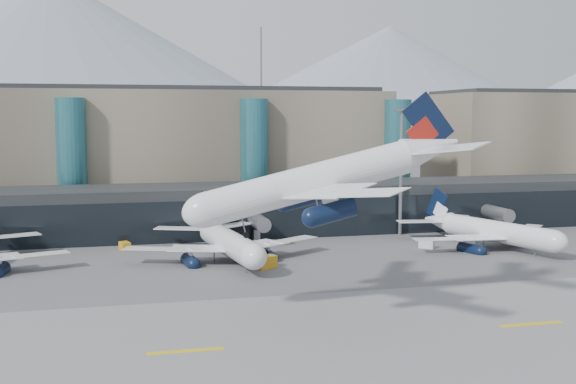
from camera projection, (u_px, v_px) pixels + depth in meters
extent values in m
plane|color=#515154|center=(328.00, 303.00, 93.47)|extent=(900.00, 900.00, 0.00)
cube|color=slate|center=(369.00, 337.00, 78.99)|extent=(400.00, 40.00, 0.04)
cube|color=gold|center=(186.00, 351.00, 74.20)|extent=(8.00, 1.00, 0.02)
cube|color=gold|center=(531.00, 324.00, 83.77)|extent=(8.00, 1.00, 0.02)
cube|color=black|center=(246.00, 209.00, 148.92)|extent=(170.00, 18.00, 10.00)
cube|color=black|center=(254.00, 220.00, 140.44)|extent=(170.00, 0.40, 8.00)
cylinder|color=slate|center=(256.00, 220.00, 138.39)|extent=(2.80, 14.00, 2.80)
cube|color=slate|center=(257.00, 236.00, 138.71)|extent=(1.20, 1.20, 2.40)
cylinder|color=slate|center=(491.00, 212.00, 150.36)|extent=(2.80, 14.00, 2.80)
cube|color=slate|center=(491.00, 226.00, 150.67)|extent=(1.20, 1.20, 2.40)
cube|color=gray|center=(119.00, 154.00, 172.77)|extent=(130.00, 30.00, 30.00)
cube|color=black|center=(117.00, 89.00, 171.14)|extent=(123.50, 28.00, 1.00)
cube|color=gray|center=(559.00, 149.00, 201.50)|extent=(70.00, 30.00, 30.00)
cube|color=black|center=(561.00, 93.00, 199.87)|extent=(66.50, 28.00, 1.00)
cylinder|color=#296974|center=(72.00, 163.00, 155.04)|extent=(6.40, 6.40, 28.00)
cylinder|color=#296974|center=(254.00, 160.00, 164.62)|extent=(6.40, 6.40, 28.00)
cylinder|color=#296974|center=(397.00, 158.00, 172.99)|extent=(6.40, 6.40, 28.00)
cylinder|color=slate|center=(261.00, 60.00, 178.73)|extent=(0.40, 0.40, 16.00)
cone|color=gray|center=(52.00, 65.00, 440.10)|extent=(400.00, 400.00, 110.00)
cone|color=gray|center=(389.00, 89.00, 494.07)|extent=(340.00, 340.00, 85.00)
cylinder|color=slate|center=(401.00, 174.00, 145.66)|extent=(0.70, 0.70, 25.00)
cube|color=slate|center=(402.00, 110.00, 144.32)|extent=(3.00, 1.20, 0.60)
cylinder|color=white|center=(324.00, 168.00, 86.12)|extent=(25.13, 4.44, 4.16)
ellipsoid|color=white|center=(219.00, 169.00, 83.26)|extent=(5.87, 4.22, 4.16)
cone|color=white|center=(448.00, 164.00, 89.78)|extent=(7.21, 4.24, 4.16)
cube|color=white|center=(362.00, 179.00, 77.93)|extent=(12.93, 18.83, 0.21)
cylinder|color=black|center=(344.00, 197.00, 79.91)|extent=(5.04, 2.34, 2.29)
cube|color=white|center=(467.00, 165.00, 84.90)|extent=(7.46, 9.92, 0.17)
cube|color=white|center=(318.00, 168.00, 95.27)|extent=(13.25, 18.79, 0.21)
cylinder|color=black|center=(311.00, 185.00, 93.08)|extent=(5.04, 2.34, 2.29)
cube|color=white|center=(431.00, 160.00, 94.61)|extent=(7.61, 9.89, 0.17)
cube|color=black|center=(451.00, 137.00, 89.51)|extent=(6.21, 0.32, 7.32)
cube|color=maroon|center=(443.00, 147.00, 89.39)|extent=(4.16, 0.34, 4.00)
cylinder|color=slate|center=(251.00, 192.00, 84.40)|extent=(0.17, 0.17, 3.33)
cylinder|color=black|center=(251.00, 204.00, 84.55)|extent=(0.74, 0.27, 0.74)
cylinder|color=black|center=(338.00, 204.00, 84.39)|extent=(0.95, 0.38, 0.95)
cylinder|color=black|center=(326.00, 199.00, 89.21)|extent=(0.95, 0.38, 0.95)
cube|color=white|center=(18.00, 246.00, 113.59)|extent=(17.80, 10.47, 0.20)
cylinder|color=black|center=(3.00, 260.00, 112.25)|extent=(2.77, 4.97, 2.15)
cube|color=white|center=(16.00, 227.00, 126.42)|extent=(9.39, 6.20, 0.16)
cylinder|color=white|center=(226.00, 233.00, 120.90)|extent=(6.98, 24.78, 4.06)
ellipsoid|color=white|center=(249.00, 246.00, 109.54)|extent=(4.71, 6.13, 4.06)
cone|color=white|center=(203.00, 220.00, 135.50)|extent=(4.87, 7.43, 4.06)
cube|color=white|center=(272.00, 233.00, 125.69)|extent=(17.98, 14.29, 0.20)
cylinder|color=black|center=(263.00, 247.00, 123.87)|extent=(2.81, 5.13, 2.23)
cube|color=white|center=(228.00, 217.00, 137.21)|extent=(9.45, 8.07, 0.16)
cube|color=white|center=(173.00, 239.00, 119.50)|extent=(18.46, 11.07, 0.20)
cylinder|color=black|center=(187.00, 252.00, 119.16)|extent=(2.81, 5.13, 2.23)
cube|color=white|center=(177.00, 220.00, 133.74)|extent=(9.74, 6.53, 0.16)
cube|color=slate|center=(203.00, 202.00, 135.48)|extent=(0.97, 6.04, 7.14)
cube|color=white|center=(204.00, 209.00, 134.64)|extent=(0.77, 4.06, 3.90)
cylinder|color=slate|center=(242.00, 258.00, 113.22)|extent=(0.16, 0.16, 3.24)
cylinder|color=black|center=(242.00, 267.00, 113.37)|extent=(0.34, 0.75, 0.72)
cylinder|color=black|center=(239.00, 255.00, 123.17)|extent=(0.47, 0.96, 0.93)
cylinder|color=black|center=(211.00, 257.00, 121.44)|extent=(0.47, 0.96, 0.93)
cylinder|color=white|center=(489.00, 224.00, 132.59)|extent=(11.28, 23.82, 3.94)
ellipsoid|color=white|center=(543.00, 232.00, 122.60)|extent=(5.49, 6.49, 3.94)
cone|color=white|center=(431.00, 213.00, 145.42)|extent=(5.89, 7.70, 3.94)
cube|color=white|center=(513.00, 222.00, 138.62)|extent=(16.31, 15.89, 0.20)
cylinder|color=black|center=(511.00, 235.00, 136.60)|extent=(3.56, 5.20, 2.17)
cube|color=white|center=(448.00, 211.00, 147.93)|extent=(8.55, 8.75, 0.16)
cube|color=white|center=(449.00, 230.00, 129.56)|extent=(17.55, 7.68, 0.20)
cylinder|color=black|center=(462.00, 241.00, 129.72)|extent=(3.56, 5.20, 2.17)
cube|color=white|center=(413.00, 214.00, 142.86)|extent=(9.28, 4.82, 0.16)
cube|color=black|center=(430.00, 198.00, 145.37)|extent=(2.09, 5.66, 6.94)
cube|color=white|center=(433.00, 204.00, 144.64)|extent=(1.51, 3.82, 3.79)
cylinder|color=slate|center=(525.00, 244.00, 125.87)|extent=(0.16, 0.16, 3.15)
cylinder|color=black|center=(525.00, 252.00, 126.01)|extent=(0.46, 0.74, 0.70)
cylinder|color=black|center=(493.00, 243.00, 135.12)|extent=(0.62, 0.96, 0.90)
cylinder|color=black|center=(475.00, 245.00, 132.60)|extent=(0.62, 0.96, 0.90)
cube|color=orange|center=(125.00, 246.00, 130.39)|extent=(2.19, 2.84, 1.45)
cube|color=silver|center=(487.00, 231.00, 147.33)|extent=(3.10, 2.51, 1.56)
cube|color=silver|center=(427.00, 244.00, 132.12)|extent=(3.05, 2.94, 1.56)
cube|color=orange|center=(266.00, 262.00, 114.67)|extent=(3.96, 3.46, 1.94)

